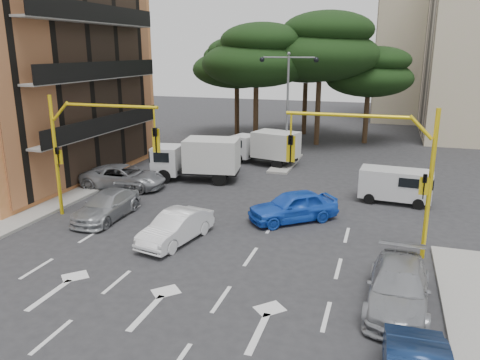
% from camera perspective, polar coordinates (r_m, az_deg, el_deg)
% --- Properties ---
extents(ground, '(120.00, 120.00, 0.00)m').
position_cam_1_polar(ground, '(19.75, -4.34, -8.57)').
color(ground, '#28282B').
rests_on(ground, ground).
extents(median_strip, '(1.40, 6.00, 0.15)m').
position_cam_1_polar(median_strip, '(34.32, 5.61, 2.07)').
color(median_strip, gray).
rests_on(median_strip, ground).
extents(apartment_beige_far, '(16.20, 12.15, 16.70)m').
position_cam_1_polar(apartment_beige_far, '(60.98, 24.17, 14.58)').
color(apartment_beige_far, beige).
rests_on(apartment_beige_far, ground).
extents(pine_left_near, '(9.15, 9.15, 10.23)m').
position_cam_1_polar(pine_left_near, '(40.10, 2.07, 14.95)').
color(pine_left_near, '#382616').
rests_on(pine_left_near, ground).
extents(pine_center, '(9.98, 9.98, 11.16)m').
position_cam_1_polar(pine_center, '(41.04, 9.86, 15.72)').
color(pine_center, '#382616').
rests_on(pine_center, ground).
extents(pine_left_far, '(8.32, 8.32, 9.30)m').
position_cam_1_polar(pine_left_far, '(44.81, -0.34, 14.14)').
color(pine_left_far, '#382616').
rests_on(pine_left_far, ground).
extents(pine_right, '(7.49, 7.49, 8.37)m').
position_cam_1_polar(pine_right, '(42.70, 15.57, 12.58)').
color(pine_right, '#382616').
rests_on(pine_right, ground).
extents(pine_back, '(9.15, 9.15, 10.23)m').
position_cam_1_polar(pine_back, '(46.29, 8.19, 14.89)').
color(pine_back, '#382616').
rests_on(pine_back, ground).
extents(signal_mast_right, '(5.79, 0.37, 6.00)m').
position_cam_1_polar(signal_mast_right, '(19.13, 17.07, 2.27)').
color(signal_mast_right, yellow).
rests_on(signal_mast_right, ground).
extents(signal_mast_left, '(5.79, 0.37, 6.00)m').
position_cam_1_polar(signal_mast_left, '(23.49, -18.32, 4.55)').
color(signal_mast_left, yellow).
rests_on(signal_mast_left, ground).
extents(street_lamp_center, '(4.16, 0.36, 7.77)m').
position_cam_1_polar(street_lamp_center, '(33.48, 5.86, 11.01)').
color(street_lamp_center, slate).
rests_on(street_lamp_center, median_strip).
extents(car_white_hatch, '(2.17, 4.25, 1.34)m').
position_cam_1_polar(car_white_hatch, '(20.49, -7.82, -5.73)').
color(car_white_hatch, silver).
rests_on(car_white_hatch, ground).
extents(car_blue_compact, '(4.54, 4.11, 1.50)m').
position_cam_1_polar(car_blue_compact, '(22.85, 6.49, -3.19)').
color(car_blue_compact, blue).
rests_on(car_blue_compact, ground).
extents(car_silver_wagon, '(1.88, 4.49, 1.30)m').
position_cam_1_polar(car_silver_wagon, '(24.03, -15.93, -3.00)').
color(car_silver_wagon, '#9FA2A7').
rests_on(car_silver_wagon, ground).
extents(car_silver_cross_a, '(5.21, 2.70, 1.40)m').
position_cam_1_polar(car_silver_cross_a, '(28.89, -14.00, 0.37)').
color(car_silver_cross_a, '#929599').
rests_on(car_silver_cross_a, ground).
extents(car_silver_cross_b, '(4.88, 2.25, 1.62)m').
position_cam_1_polar(car_silver_cross_b, '(32.76, -4.06, 2.77)').
color(car_silver_cross_b, '#94969C').
rests_on(car_silver_cross_b, ground).
extents(car_silver_parked, '(2.15, 4.83, 1.38)m').
position_cam_1_polar(car_silver_parked, '(16.27, 18.72, -12.28)').
color(car_silver_parked, '#929499').
rests_on(car_silver_parked, ground).
extents(van_white, '(3.86, 1.95, 1.87)m').
position_cam_1_polar(van_white, '(26.76, 18.41, -0.67)').
color(van_white, silver).
rests_on(van_white, ground).
extents(box_truck_a, '(5.80, 3.13, 2.71)m').
position_cam_1_polar(box_truck_a, '(29.75, -5.30, 2.50)').
color(box_truck_a, silver).
rests_on(box_truck_a, ground).
extents(box_truck_b, '(5.37, 3.25, 2.46)m').
position_cam_1_polar(box_truck_b, '(33.93, 3.03, 3.97)').
color(box_truck_b, silver).
rests_on(box_truck_b, ground).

